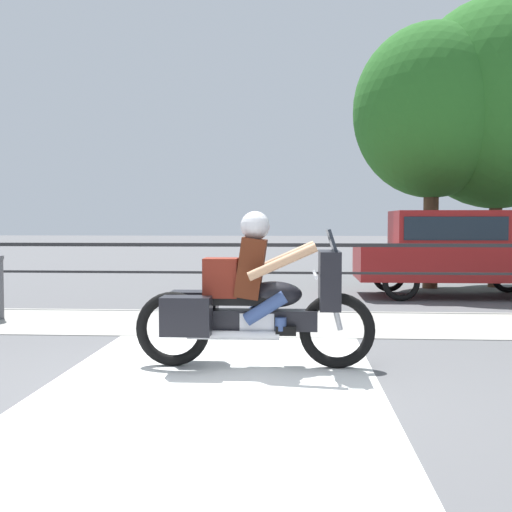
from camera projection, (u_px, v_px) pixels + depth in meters
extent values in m
plane|color=#565659|center=(215.00, 381.00, 5.85)|extent=(120.00, 120.00, 0.00)
cube|color=#99968E|center=(245.00, 322.00, 9.24)|extent=(44.00, 2.40, 0.01)
cube|color=silver|center=(212.00, 386.00, 5.65)|extent=(2.97, 6.00, 0.01)
cube|color=#232326|center=(252.00, 245.00, 10.68)|extent=(36.00, 0.04, 0.06)
cube|color=#232326|center=(252.00, 273.00, 10.70)|extent=(36.00, 0.03, 0.04)
cylinder|color=#232326|center=(252.00, 276.00, 10.71)|extent=(0.05, 0.05, 1.10)
torus|color=black|center=(337.00, 331.00, 6.35)|extent=(0.75, 0.11, 0.75)
torus|color=black|center=(173.00, 329.00, 6.45)|extent=(0.75, 0.11, 0.75)
cube|color=black|center=(254.00, 320.00, 6.39)|extent=(1.25, 0.22, 0.20)
cube|color=silver|center=(258.00, 325.00, 6.39)|extent=(0.34, 0.26, 0.26)
ellipsoid|color=black|center=(274.00, 294.00, 6.37)|extent=(0.56, 0.30, 0.26)
cube|color=black|center=(238.00, 300.00, 6.39)|extent=(0.72, 0.28, 0.08)
cube|color=black|center=(329.00, 280.00, 6.32)|extent=(0.20, 0.61, 0.57)
cube|color=#1E232B|center=(332.00, 241.00, 6.30)|extent=(0.10, 0.52, 0.24)
cylinder|color=silver|center=(315.00, 274.00, 6.33)|extent=(0.04, 0.70, 0.04)
cylinder|color=silver|center=(233.00, 335.00, 6.25)|extent=(0.90, 0.09, 0.09)
cube|color=black|center=(186.00, 316.00, 6.19)|extent=(0.48, 0.28, 0.38)
cube|color=black|center=(194.00, 309.00, 6.67)|extent=(0.48, 0.28, 0.38)
cylinder|color=silver|center=(334.00, 305.00, 6.33)|extent=(0.18, 0.06, 0.51)
cube|color=#4C1E0F|center=(251.00, 268.00, 6.37)|extent=(0.32, 0.36, 0.62)
sphere|color=tan|center=(255.00, 228.00, 6.34)|extent=(0.23, 0.23, 0.23)
sphere|color=#B7B7BC|center=(255.00, 226.00, 6.34)|extent=(0.29, 0.29, 0.29)
cylinder|color=#33477A|center=(265.00, 308.00, 6.23)|extent=(0.44, 0.13, 0.34)
cylinder|color=#33477A|center=(281.00, 324.00, 6.23)|extent=(0.11, 0.11, 0.13)
cube|color=black|center=(286.00, 331.00, 6.23)|extent=(0.20, 0.10, 0.09)
cylinder|color=#33477A|center=(267.00, 304.00, 6.53)|extent=(0.44, 0.13, 0.34)
cylinder|color=#33477A|center=(281.00, 319.00, 6.53)|extent=(0.11, 0.11, 0.13)
cube|color=black|center=(286.00, 326.00, 6.53)|extent=(0.20, 0.10, 0.09)
cylinder|color=tan|center=(282.00, 262.00, 6.04)|extent=(0.67, 0.09, 0.37)
cylinder|color=tan|center=(284.00, 258.00, 6.64)|extent=(0.67, 0.09, 0.37)
cube|color=maroon|center=(221.00, 278.00, 6.39)|extent=(0.34, 0.30, 0.39)
cube|color=maroon|center=(458.00, 262.00, 12.39)|extent=(3.90, 1.70, 0.66)
cube|color=maroon|center=(446.00, 228.00, 12.37)|extent=(2.03, 1.49, 0.66)
cube|color=#19232D|center=(499.00, 228.00, 12.30)|extent=(0.04, 1.32, 0.53)
cube|color=#19232D|center=(446.00, 228.00, 12.37)|extent=(1.87, 1.53, 0.43)
torus|color=black|center=(508.00, 276.00, 13.11)|extent=(0.69, 0.11, 0.69)
torus|color=black|center=(401.00, 283.00, 11.70)|extent=(0.69, 0.11, 0.69)
torus|color=black|center=(389.00, 275.00, 13.26)|extent=(0.69, 0.11, 0.69)
cylinder|color=brown|center=(495.00, 235.00, 14.22)|extent=(0.28, 0.28, 2.32)
ellipsoid|color=#286623|center=(498.00, 104.00, 14.07)|extent=(4.18, 4.18, 4.60)
cylinder|color=brown|center=(431.00, 232.00, 13.98)|extent=(0.32, 0.32, 2.44)
ellipsoid|color=#286623|center=(432.00, 111.00, 13.84)|extent=(3.41, 3.41, 3.75)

